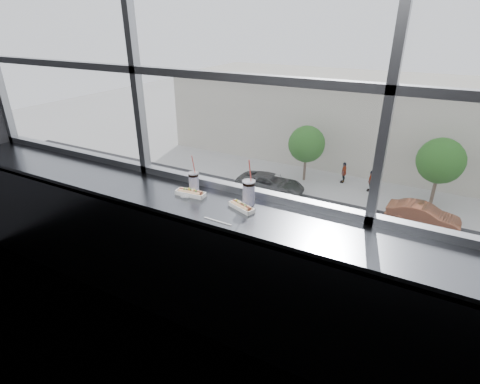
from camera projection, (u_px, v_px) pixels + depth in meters
The scene contains 22 objects.
wall_back_lower at pixel (242, 250), 3.25m from camera, with size 6.00×6.00×0.00m, color black.
window_glass at pixel (244, 31), 2.53m from camera, with size 6.00×6.00×0.00m, color silver.
window_mullions at pixel (242, 31), 2.51m from camera, with size 6.00×0.08×2.40m, color gray, non-canonical shape.
counter at pixel (225, 210), 2.81m from camera, with size 6.00×0.55×0.06m, color slate.
counter_fascia at pixel (209, 285), 2.83m from camera, with size 6.00×0.04×1.04m, color slate.
hotdog_tray_left at pixel (191, 193), 2.96m from camera, with size 0.25×0.10×0.06m.
hotdog_tray_right at pixel (241, 206), 2.75m from camera, with size 0.24×0.15×0.06m.
soda_cup_left at pixel (194, 181), 3.00m from camera, with size 0.09×0.09×0.32m.
soda_cup_right at pixel (249, 191), 2.79m from camera, with size 0.10×0.10×0.37m.
loose_straw at pixel (218, 221), 2.59m from camera, with size 0.01×0.01×0.22m, color white.
wrapper at pixel (185, 196), 2.94m from camera, with size 0.09×0.06×0.02m, color silver.
plaza_ground at pixel (421, 147), 42.82m from camera, with size 120.00×120.00×0.00m, color #A2A1A0.
street_asphalt at pixel (388, 247), 24.05m from camera, with size 80.00×10.00×0.06m, color black.
far_sidewalk at pixel (404, 199), 30.44m from camera, with size 80.00×6.00×0.04m, color #A2A1A0.
far_building at pixel (424, 124), 36.74m from camera, with size 50.00×14.00×8.00m, color #B0AA9B.
car_near_c at pixel (363, 262), 20.79m from camera, with size 6.17×2.57×2.06m, color maroon.
car_far_b at pixel (424, 212), 26.10m from camera, with size 6.39×2.66×2.13m, color #A45131.
car_far_a at pixel (271, 181), 31.15m from camera, with size 6.34×2.64×2.11m, color #2D2D2D.
pedestrian_a at pixel (344, 170), 33.09m from camera, with size 1.02×0.76×2.29m, color #66605B.
pedestrian_b at pixel (371, 179), 31.45m from camera, with size 0.97×0.73×2.19m, color #66605B.
tree_left at pixel (307, 144), 32.70m from camera, with size 3.23×3.23×5.04m.
tree_center at pixel (441, 161), 28.04m from camera, with size 3.49×3.49×5.45m.
Camera 1 is at (1.29, -0.91, 2.38)m, focal length 28.00 mm.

